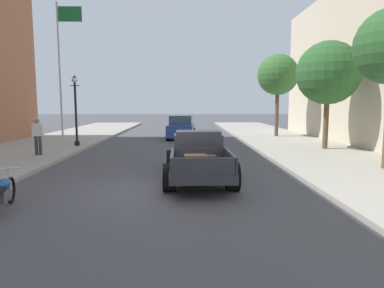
{
  "coord_description": "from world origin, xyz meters",
  "views": [
    {
      "loc": [
        0.79,
        -9.47,
        2.47
      ],
      "look_at": [
        1.06,
        2.69,
        1.0
      ],
      "focal_mm": 31.44,
      "sensor_mm": 36.0,
      "label": 1
    }
  ],
  "objects_px": {
    "hotrod_truck_gunmetal": "(198,156)",
    "street_lamp_far": "(76,105)",
    "pedestrian_sidewalk_left": "(38,134)",
    "car_background_blue": "(181,128)",
    "flagpole": "(62,55)",
    "street_tree_second": "(328,73)",
    "street_tree_third": "(278,75)",
    "motorcycle_parked": "(2,193)"
  },
  "relations": [
    {
      "from": "pedestrian_sidewalk_left",
      "to": "street_lamp_far",
      "type": "relative_size",
      "value": 0.43
    },
    {
      "from": "pedestrian_sidewalk_left",
      "to": "car_background_blue",
      "type": "bearing_deg",
      "value": 53.34
    },
    {
      "from": "street_tree_third",
      "to": "street_tree_second",
      "type": "bearing_deg",
      "value": -84.06
    },
    {
      "from": "street_tree_second",
      "to": "street_tree_third",
      "type": "relative_size",
      "value": 0.94
    },
    {
      "from": "street_lamp_far",
      "to": "flagpole",
      "type": "bearing_deg",
      "value": 115.11
    },
    {
      "from": "car_background_blue",
      "to": "street_lamp_far",
      "type": "height_order",
      "value": "street_lamp_far"
    },
    {
      "from": "pedestrian_sidewalk_left",
      "to": "street_lamp_far",
      "type": "distance_m",
      "value": 3.72
    },
    {
      "from": "hotrod_truck_gunmetal",
      "to": "street_lamp_far",
      "type": "bearing_deg",
      "value": 129.61
    },
    {
      "from": "motorcycle_parked",
      "to": "flagpole",
      "type": "distance_m",
      "value": 17.67
    },
    {
      "from": "motorcycle_parked",
      "to": "street_lamp_far",
      "type": "distance_m",
      "value": 11.46
    },
    {
      "from": "pedestrian_sidewalk_left",
      "to": "street_tree_third",
      "type": "relative_size",
      "value": 0.29
    },
    {
      "from": "street_tree_third",
      "to": "flagpole",
      "type": "bearing_deg",
      "value": -179.75
    },
    {
      "from": "car_background_blue",
      "to": "street_tree_third",
      "type": "distance_m",
      "value": 7.75
    },
    {
      "from": "car_background_blue",
      "to": "flagpole",
      "type": "xyz_separation_m",
      "value": [
        -8.16,
        -0.01,
        5.0
      ]
    },
    {
      "from": "motorcycle_parked",
      "to": "street_lamp_far",
      "type": "bearing_deg",
      "value": 99.3
    },
    {
      "from": "hotrod_truck_gunmetal",
      "to": "flagpole",
      "type": "relative_size",
      "value": 0.54
    },
    {
      "from": "motorcycle_parked",
      "to": "street_tree_third",
      "type": "xyz_separation_m",
      "value": [
        10.73,
        16.37,
        4.02
      ]
    },
    {
      "from": "pedestrian_sidewalk_left",
      "to": "flagpole",
      "type": "xyz_separation_m",
      "value": [
        -1.76,
        8.59,
        4.68
      ]
    },
    {
      "from": "car_background_blue",
      "to": "hotrod_truck_gunmetal",
      "type": "bearing_deg",
      "value": -86.99
    },
    {
      "from": "street_lamp_far",
      "to": "street_tree_second",
      "type": "height_order",
      "value": "street_tree_second"
    },
    {
      "from": "street_tree_third",
      "to": "street_lamp_far",
      "type": "bearing_deg",
      "value": -157.4
    },
    {
      "from": "flagpole",
      "to": "street_tree_third",
      "type": "relative_size",
      "value": 1.59
    },
    {
      "from": "hotrod_truck_gunmetal",
      "to": "street_tree_second",
      "type": "relative_size",
      "value": 0.91
    },
    {
      "from": "street_lamp_far",
      "to": "street_tree_second",
      "type": "relative_size",
      "value": 0.71
    },
    {
      "from": "flagpole",
      "to": "car_background_blue",
      "type": "bearing_deg",
      "value": 0.05
    },
    {
      "from": "pedestrian_sidewalk_left",
      "to": "street_lamp_far",
      "type": "height_order",
      "value": "street_lamp_far"
    },
    {
      "from": "flagpole",
      "to": "street_tree_third",
      "type": "distance_m",
      "value": 15.03
    },
    {
      "from": "street_lamp_far",
      "to": "flagpole",
      "type": "relative_size",
      "value": 0.42
    },
    {
      "from": "pedestrian_sidewalk_left",
      "to": "flagpole",
      "type": "height_order",
      "value": "flagpole"
    },
    {
      "from": "hotrod_truck_gunmetal",
      "to": "street_lamp_far",
      "type": "distance_m",
      "value": 10.2
    },
    {
      "from": "street_tree_second",
      "to": "street_tree_third",
      "type": "xyz_separation_m",
      "value": [
        -0.7,
        6.75,
        0.47
      ]
    },
    {
      "from": "street_lamp_far",
      "to": "hotrod_truck_gunmetal",
      "type": "bearing_deg",
      "value": -50.39
    },
    {
      "from": "hotrod_truck_gunmetal",
      "to": "flagpole",
      "type": "distance_m",
      "value": 16.44
    },
    {
      "from": "hotrod_truck_gunmetal",
      "to": "car_background_blue",
      "type": "bearing_deg",
      "value": 93.01
    },
    {
      "from": "car_background_blue",
      "to": "street_lamp_far",
      "type": "relative_size",
      "value": 1.14
    },
    {
      "from": "motorcycle_parked",
      "to": "pedestrian_sidewalk_left",
      "type": "distance_m",
      "value": 8.14
    },
    {
      "from": "street_lamp_far",
      "to": "pedestrian_sidewalk_left",
      "type": "bearing_deg",
      "value": -100.85
    },
    {
      "from": "street_lamp_far",
      "to": "flagpole",
      "type": "distance_m",
      "value": 6.63
    },
    {
      "from": "pedestrian_sidewalk_left",
      "to": "hotrod_truck_gunmetal",
      "type": "bearing_deg",
      "value": -31.47
    },
    {
      "from": "motorcycle_parked",
      "to": "street_tree_third",
      "type": "bearing_deg",
      "value": 56.77
    },
    {
      "from": "pedestrian_sidewalk_left",
      "to": "street_tree_third",
      "type": "xyz_separation_m",
      "value": [
        13.21,
        8.65,
        3.38
      ]
    },
    {
      "from": "street_tree_second",
      "to": "car_background_blue",
      "type": "bearing_deg",
      "value": 138.31
    }
  ]
}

